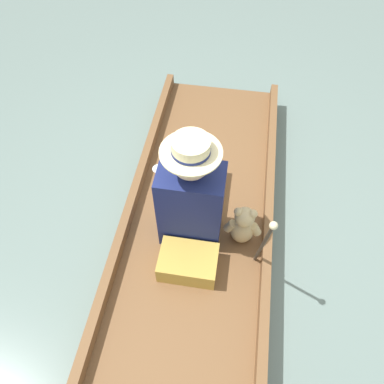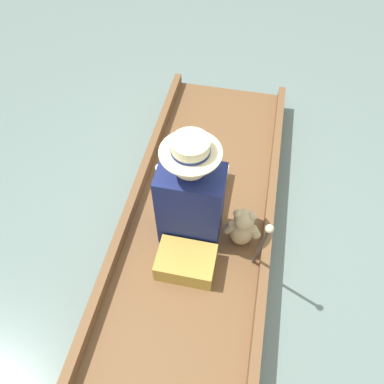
{
  "view_description": "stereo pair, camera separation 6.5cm",
  "coord_description": "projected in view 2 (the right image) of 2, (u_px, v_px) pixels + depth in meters",
  "views": [
    {
      "loc": [
        0.19,
        -1.4,
        2.46
      ],
      "look_at": [
        -0.03,
        -0.0,
        0.57
      ],
      "focal_mm": 35.0,
      "sensor_mm": 36.0,
      "label": 1
    },
    {
      "loc": [
        0.26,
        -1.39,
        2.46
      ],
      "look_at": [
        -0.03,
        -0.0,
        0.57
      ],
      "focal_mm": 35.0,
      "sensor_mm": 36.0,
      "label": 2
    }
  ],
  "objects": [
    {
      "name": "seat_cushion",
      "position": [
        186.0,
        262.0,
        2.45
      ],
      "size": [
        0.38,
        0.26,
        0.16
      ],
      "color": "#B7933D",
      "rests_on": "punt_boat"
    },
    {
      "name": "wine_glass",
      "position": [
        161.0,
        170.0,
        2.89
      ],
      "size": [
        0.09,
        0.09,
        0.13
      ],
      "color": "silver",
      "rests_on": "punt_boat"
    },
    {
      "name": "seated_person",
      "position": [
        193.0,
        196.0,
        2.43
      ],
      "size": [
        0.41,
        0.75,
        0.92
      ],
      "rotation": [
        0.0,
        0.0,
        0.0
      ],
      "color": "white",
      "rests_on": "punt_boat"
    },
    {
      "name": "teddy_bear",
      "position": [
        242.0,
        228.0,
        2.49
      ],
      "size": [
        0.26,
        0.15,
        0.37
      ],
      "color": "tan",
      "rests_on": "punt_boat"
    },
    {
      "name": "walking_cane",
      "position": [
        262.0,
        244.0,
        2.09
      ],
      "size": [
        0.04,
        0.24,
        0.79
      ],
      "color": "#2D2823",
      "rests_on": "punt_boat"
    },
    {
      "name": "ground_plane",
      "position": [
        196.0,
        238.0,
        2.82
      ],
      "size": [
        16.0,
        16.0,
        0.0
      ],
      "primitive_type": "plane",
      "color": "slate"
    },
    {
      "name": "punt_boat",
      "position": [
        196.0,
        232.0,
        2.75
      ],
      "size": [
        1.06,
        3.22,
        0.25
      ],
      "color": "brown",
      "rests_on": "ground_plane"
    }
  ]
}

